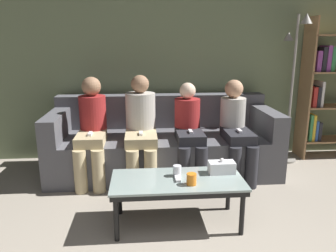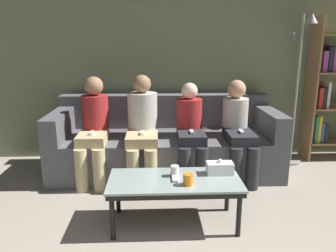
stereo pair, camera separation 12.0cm
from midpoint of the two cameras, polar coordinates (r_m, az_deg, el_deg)
name	(u,v)px [view 2 (the right image)]	position (r m, az deg, el deg)	size (l,w,h in m)	color
wall_back	(164,57)	(4.24, 0.11, 11.93)	(12.00, 0.06, 2.60)	#707F5B
couch	(166,144)	(3.87, 0.48, -3.21)	(2.55, 0.96, 0.85)	#515156
coffee_table	(175,184)	(2.71, 2.44, -10.05)	(1.08, 0.51, 0.40)	#8C9E99
cup_near_left	(175,171)	(2.74, 2.45, -7.82)	(0.07, 0.07, 0.09)	silver
cup_near_right	(188,179)	(2.58, 4.86, -9.27)	(0.08, 0.08, 0.09)	orange
tissue_box	(220,168)	(2.82, 10.23, -7.21)	(0.22, 0.12, 0.13)	white
game_remote	(175,178)	(2.69, 2.46, -9.03)	(0.04, 0.15, 0.02)	white
bookshelf	(335,91)	(4.68, 27.72, 5.48)	(0.86, 0.32, 1.79)	#9E754C
standing_lamp	(299,74)	(4.28, 22.64, 8.34)	(0.31, 0.26, 1.81)	gray
seated_person_left_end	(94,126)	(3.61, -11.87, -0.08)	(0.31, 0.66, 1.12)	tan
seated_person_mid_left	(142,125)	(3.56, -3.53, 0.21)	(0.33, 0.72, 1.14)	tan
seated_person_mid_right	(190,129)	(3.58, 4.88, -0.60)	(0.31, 0.65, 1.05)	#28282D
seated_person_right_end	(238,127)	(3.68, 13.00, -0.25)	(0.31, 0.68, 1.08)	#28282D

